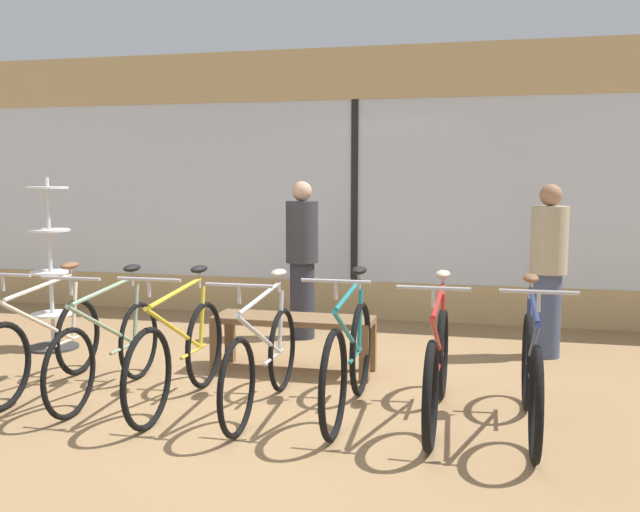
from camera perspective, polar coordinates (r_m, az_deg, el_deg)
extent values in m
plane|color=#99754C|center=(5.61, -3.54, -11.35)|extent=(24.00, 24.00, 0.00)
cube|color=tan|center=(8.63, 2.76, -3.47)|extent=(12.00, 0.08, 0.45)
cube|color=silver|center=(8.51, 2.81, 5.18)|extent=(12.00, 0.04, 2.15)
cube|color=tan|center=(8.58, 2.86, 14.40)|extent=(12.00, 0.08, 0.60)
cube|color=black|center=(8.48, 2.77, 5.18)|extent=(0.08, 0.02, 2.15)
torus|color=black|center=(6.53, -18.79, -6.14)|extent=(0.05, 0.66, 0.66)
torus|color=black|center=(5.74, -24.11, -8.09)|extent=(0.05, 0.66, 0.66)
cylinder|color=beige|center=(6.05, -21.58, -4.92)|extent=(0.03, 0.93, 0.51)
cylinder|color=beige|center=(6.45, -19.06, -4.13)|extent=(0.03, 0.11, 0.49)
cylinder|color=beige|center=(6.02, -21.53, -2.30)|extent=(0.03, 0.85, 0.10)
cylinder|color=beige|center=(6.35, -19.87, -6.54)|extent=(0.03, 0.45, 0.03)
cylinder|color=#B2B2B7|center=(6.37, -19.36, -1.44)|extent=(0.02, 0.02, 0.14)
ellipsoid|color=brown|center=(6.36, -19.38, -0.73)|extent=(0.11, 0.22, 0.06)
cylinder|color=#B2B2B7|center=(5.67, -24.03, -1.97)|extent=(0.02, 0.02, 0.12)
cylinder|color=#ADADB2|center=(5.66, -24.06, -1.37)|extent=(0.46, 0.02, 0.02)
torus|color=black|center=(6.25, -14.29, -6.58)|extent=(0.04, 0.65, 0.65)
torus|color=black|center=(5.40, -19.41, -8.84)|extent=(0.04, 0.65, 0.65)
cylinder|color=gray|center=(5.73, -16.93, -5.40)|extent=(0.03, 0.96, 0.51)
cylinder|color=gray|center=(6.17, -14.53, -4.48)|extent=(0.03, 0.11, 0.49)
cylinder|color=gray|center=(5.71, -16.87, -2.64)|extent=(0.03, 0.89, 0.10)
cylinder|color=gray|center=(6.06, -15.31, -7.04)|extent=(0.03, 0.46, 0.03)
cylinder|color=#B2B2B7|center=(6.09, -14.79, -1.68)|extent=(0.02, 0.02, 0.14)
ellipsoid|color=black|center=(6.08, -14.81, -0.94)|extent=(0.11, 0.22, 0.06)
cylinder|color=#B2B2B7|center=(5.32, -19.31, -2.34)|extent=(0.02, 0.02, 0.12)
cylinder|color=#ADADB2|center=(5.31, -19.33, -1.70)|extent=(0.46, 0.02, 0.02)
torus|color=black|center=(5.89, -9.23, -7.02)|extent=(0.04, 0.70, 0.70)
torus|color=black|center=(5.02, -13.65, -9.52)|extent=(0.04, 0.70, 0.70)
cylinder|color=gold|center=(5.36, -11.49, -5.79)|extent=(0.03, 0.93, 0.51)
cylinder|color=gold|center=(5.80, -9.42, -4.80)|extent=(0.03, 0.11, 0.49)
cylinder|color=gold|center=(5.33, -11.42, -2.84)|extent=(0.03, 0.86, 0.10)
cylinder|color=gold|center=(5.69, -10.10, -7.52)|extent=(0.03, 0.45, 0.03)
cylinder|color=#B2B2B7|center=(5.71, -9.63, -1.83)|extent=(0.02, 0.02, 0.14)
ellipsoid|color=black|center=(5.70, -9.65, -1.03)|extent=(0.11, 0.22, 0.06)
cylinder|color=#B2B2B7|center=(4.94, -13.52, -2.52)|extent=(0.02, 0.02, 0.12)
cylinder|color=#ADADB2|center=(4.93, -13.54, -1.83)|extent=(0.46, 0.02, 0.02)
torus|color=black|center=(5.74, -3.04, -7.50)|extent=(0.04, 0.66, 0.66)
torus|color=black|center=(4.79, -6.64, -10.40)|extent=(0.04, 0.66, 0.66)
cylinder|color=#BCBCC1|center=(5.16, -4.84, -6.37)|extent=(0.03, 0.98, 0.51)
cylinder|color=#BCBCC1|center=(5.65, -3.17, -5.23)|extent=(0.03, 0.11, 0.49)
cylinder|color=#BCBCC1|center=(5.14, -4.76, -3.30)|extent=(0.03, 0.91, 0.10)
cylinder|color=#BCBCC1|center=(5.52, -3.74, -8.07)|extent=(0.03, 0.47, 0.03)
cylinder|color=#B2B2B7|center=(5.56, -3.31, -2.18)|extent=(0.02, 0.02, 0.14)
ellipsoid|color=#B2A893|center=(5.55, -3.31, -1.36)|extent=(0.11, 0.22, 0.06)
cylinder|color=#B2B2B7|center=(4.70, -6.49, -3.07)|extent=(0.02, 0.02, 0.12)
cylinder|color=#ADADB2|center=(4.69, -6.50, -2.34)|extent=(0.46, 0.02, 0.02)
torus|color=black|center=(5.63, 3.27, -7.41)|extent=(0.05, 0.74, 0.74)
torus|color=black|center=(4.70, 1.10, -10.24)|extent=(0.05, 0.74, 0.74)
cylinder|color=#1E7A7F|center=(5.06, 2.21, -6.19)|extent=(0.03, 0.92, 0.51)
cylinder|color=#1E7A7F|center=(5.54, 3.21, -5.10)|extent=(0.03, 0.11, 0.49)
cylinder|color=#1E7A7F|center=(5.04, 2.29, -3.07)|extent=(0.03, 0.85, 0.10)
cylinder|color=#1E7A7F|center=(5.42, 2.85, -7.96)|extent=(0.03, 0.44, 0.03)
cylinder|color=#B2B2B7|center=(5.45, 3.15, -1.98)|extent=(0.02, 0.02, 0.14)
ellipsoid|color=black|center=(5.43, 3.16, -1.15)|extent=(0.11, 0.22, 0.06)
cylinder|color=#B2B2B7|center=(4.61, 1.28, -2.76)|extent=(0.02, 0.02, 0.12)
cylinder|color=#ADADB2|center=(4.61, 1.28, -2.02)|extent=(0.46, 0.02, 0.02)
torus|color=black|center=(5.61, 9.75, -7.71)|extent=(0.06, 0.70, 0.70)
torus|color=black|center=(4.58, 8.85, -10.99)|extent=(0.06, 0.70, 0.70)
cylinder|color=red|center=(5.00, 9.36, -6.65)|extent=(0.03, 1.01, 0.51)
cylinder|color=red|center=(5.52, 9.77, -5.40)|extent=(0.03, 0.11, 0.49)
cylinder|color=red|center=(4.97, 9.45, -3.49)|extent=(0.03, 0.94, 0.10)
cylinder|color=red|center=(5.38, 9.57, -8.34)|extent=(0.03, 0.49, 0.03)
cylinder|color=#B2B2B7|center=(5.43, 9.80, -2.28)|extent=(0.02, 0.02, 0.14)
ellipsoid|color=#B2A893|center=(5.41, 9.82, -1.44)|extent=(0.11, 0.22, 0.06)
cylinder|color=#B2B2B7|center=(4.49, 9.04, -3.31)|extent=(0.02, 0.02, 0.12)
cylinder|color=#ADADB2|center=(4.48, 9.06, -2.56)|extent=(0.46, 0.02, 0.02)
torus|color=black|center=(5.51, 16.25, -8.09)|extent=(0.05, 0.71, 0.71)
torus|color=black|center=(4.54, 16.87, -11.26)|extent=(0.05, 0.71, 0.71)
cylinder|color=navy|center=(4.92, 16.65, -6.96)|extent=(0.03, 0.94, 0.51)
cylinder|color=navy|center=(5.42, 16.36, -5.73)|extent=(0.03, 0.11, 0.49)
cylinder|color=navy|center=(4.90, 16.73, -3.75)|extent=(0.03, 0.87, 0.10)
cylinder|color=navy|center=(5.29, 16.37, -8.70)|extent=(0.03, 0.46, 0.03)
cylinder|color=#B2B2B7|center=(5.32, 16.48, -2.56)|extent=(0.02, 0.02, 0.14)
ellipsoid|color=brown|center=(5.31, 16.51, -1.70)|extent=(0.11, 0.22, 0.06)
cylinder|color=#B2B2B7|center=(4.45, 17.09, -3.52)|extent=(0.02, 0.02, 0.12)
cylinder|color=#ADADB2|center=(4.44, 17.11, -2.76)|extent=(0.46, 0.02, 0.02)
cylinder|color=#333333|center=(7.63, -20.52, -6.85)|extent=(0.48, 0.48, 0.03)
cylinder|color=silver|center=(7.49, -20.77, -0.60)|extent=(0.04, 0.04, 1.70)
cylinder|color=white|center=(7.56, -20.62, -4.36)|extent=(0.40, 0.40, 0.02)
cylinder|color=white|center=(7.50, -20.75, -1.23)|extent=(0.40, 0.40, 0.02)
cylinder|color=white|center=(7.46, -20.88, 1.94)|extent=(0.40, 0.40, 0.02)
cylinder|color=white|center=(7.44, -21.01, 5.13)|extent=(0.40, 0.40, 0.02)
cube|color=brown|center=(6.25, -2.13, -5.09)|extent=(1.40, 0.44, 0.05)
cube|color=brown|center=(6.35, -8.36, -7.24)|extent=(0.08, 0.08, 0.44)
cube|color=brown|center=(5.99, 3.56, -8.01)|extent=(0.08, 0.08, 0.44)
cube|color=brown|center=(6.67, -7.20, -6.54)|extent=(0.08, 0.08, 0.44)
cube|color=brown|center=(6.34, 4.13, -7.21)|extent=(0.08, 0.08, 0.44)
cylinder|color=#2D2D38|center=(7.53, -1.43, -3.56)|extent=(0.34, 0.34, 0.81)
cylinder|color=#333338|center=(7.44, -1.45, 1.94)|extent=(0.44, 0.44, 0.64)
sphere|color=tan|center=(7.42, -1.46, 5.20)|extent=(0.21, 0.21, 0.21)
cylinder|color=#424C6B|center=(7.09, 17.67, -4.54)|extent=(0.35, 0.35, 0.80)
cylinder|color=tan|center=(6.99, 17.87, 1.23)|extent=(0.46, 0.46, 0.63)
sphere|color=#9E7051|center=(6.97, 18.00, 4.66)|extent=(0.21, 0.21, 0.21)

